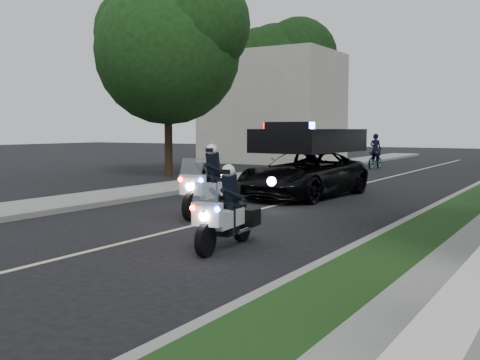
% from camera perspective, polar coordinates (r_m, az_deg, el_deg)
% --- Properties ---
extents(ground, '(120.00, 120.00, 0.00)m').
position_cam_1_polar(ground, '(10.42, -15.82, -7.12)').
color(ground, black).
rests_on(ground, ground).
extents(curb_right, '(0.20, 60.00, 0.15)m').
position_cam_1_polar(curb_right, '(17.37, 19.78, -2.11)').
color(curb_right, gray).
rests_on(curb_right, ground).
extents(grass_verge, '(1.20, 60.00, 0.16)m').
position_cam_1_polar(grass_verge, '(17.25, 22.06, -2.22)').
color(grass_verge, '#193814').
rests_on(grass_verge, ground).
extents(curb_left, '(0.20, 60.00, 0.15)m').
position_cam_1_polar(curb_left, '(20.61, -3.15, -0.71)').
color(curb_left, gray).
rests_on(curb_left, ground).
extents(sidewalk_left, '(2.00, 60.00, 0.16)m').
position_cam_1_polar(sidewalk_left, '(21.25, -5.60, -0.54)').
color(sidewalk_left, gray).
rests_on(sidewalk_left, ground).
extents(building_far, '(8.00, 6.00, 7.00)m').
position_cam_1_polar(building_far, '(37.29, 3.30, 7.18)').
color(building_far, '#A8A396').
rests_on(building_far, ground).
extents(lane_marking, '(0.12, 50.00, 0.01)m').
position_cam_1_polar(lane_marking, '(18.62, 7.32, -1.60)').
color(lane_marking, '#BFB78C').
rests_on(lane_marking, ground).
extents(police_moto_left, '(0.99, 2.20, 1.81)m').
position_cam_1_polar(police_moto_left, '(14.38, -3.09, -3.57)').
color(police_moto_left, silver).
rests_on(police_moto_left, ground).
extents(police_moto_right, '(0.84, 1.87, 1.54)m').
position_cam_1_polar(police_moto_right, '(10.50, -1.45, -6.84)').
color(police_moto_right, silver).
rests_on(police_moto_right, ground).
extents(police_suv, '(2.81, 5.42, 2.56)m').
position_cam_1_polar(police_suv, '(18.39, 6.39, -1.68)').
color(police_suv, black).
rests_on(police_suv, ground).
extents(bicycle, '(0.71, 1.85, 0.95)m').
position_cam_1_polar(bicycle, '(31.77, 13.35, 1.09)').
color(bicycle, black).
rests_on(bicycle, ground).
extents(cyclist, '(0.65, 0.46, 1.71)m').
position_cam_1_polar(cyclist, '(31.77, 13.35, 1.09)').
color(cyclist, black).
rests_on(cyclist, ground).
extents(tree_left_near, '(8.41, 8.41, 10.95)m').
position_cam_1_polar(tree_left_near, '(26.34, -7.12, 0.37)').
color(tree_left_near, '#1A4115').
rests_on(tree_left_near, ground).
extents(tree_left_far, '(8.33, 8.33, 10.95)m').
position_cam_1_polar(tree_left_far, '(37.54, 3.76, 1.82)').
color(tree_left_far, black).
rests_on(tree_left_far, ground).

